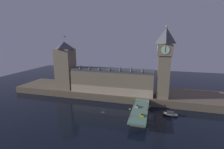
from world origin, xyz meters
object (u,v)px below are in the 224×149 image
Objects in this scene: victoria_tower at (65,65)px; clock_tower at (164,61)px; street_lamp_near at (130,112)px; boat_downstream at (170,114)px; street_lamp_far at (135,98)px; car_southbound_lead at (142,115)px; pedestrian_near_rail at (131,114)px; street_lamp_mid at (148,105)px; pedestrian_far_rail at (135,103)px; car_northbound_lead at (137,106)px; pedestrian_mid_walk at (147,110)px.

clock_tower is at bearing -1.85° from victoria_tower.
street_lamp_near is 0.52× the size of boat_downstream.
victoria_tower is 83.96m from street_lamp_far.
victoria_tower is 101.40m from car_southbound_lead.
clock_tower is 40.48× the size of pedestrian_near_rail.
street_lamp_mid is (89.93, -35.11, -20.98)m from victoria_tower.
pedestrian_near_rail is at bearing -132.70° from street_lamp_mid.
clock_tower is 10.07× the size of street_lamp_near.
street_lamp_far is (-0.40, 6.16, 2.80)m from pedestrian_far_rail.
street_lamp_near reaches higher than street_lamp_far.
street_lamp_mid is at bearing -153.94° from boat_downstream.
street_lamp_far is (-3.06, 11.43, 3.02)m from car_northbound_lead.
street_lamp_near is at bearing -90.00° from street_lamp_far.
pedestrian_mid_walk is 0.26× the size of street_lamp_far.
victoria_tower is at bearing 157.76° from pedestrian_mid_walk.
car_southbound_lead is at bearing -136.46° from boat_downstream.
street_lamp_mid is (8.37, -3.29, 3.74)m from car_northbound_lead.
street_lamp_far is (-22.59, -17.13, -30.39)m from clock_tower.
boat_downstream is at bearing -0.13° from pedestrian_far_rail.
street_lamp_far is (-0.40, 26.67, 2.93)m from pedestrian_near_rail.
street_lamp_far reaches higher than pedestrian_mid_walk.
car_southbound_lead is (86.87, -46.02, -24.82)m from victoria_tower.
victoria_tower is at bearing 178.15° from clock_tower.
pedestrian_far_rail is 23.48m from street_lamp_near.
pedestrian_near_rail is 14.90m from pedestrian_mid_walk.
boat_downstream is (28.39, 20.44, -6.00)m from pedestrian_near_rail.
clock_tower is at bearing 37.18° from street_lamp_far.
victoria_tower is 9.37× the size of street_lamp_far.
car_northbound_lead is 15.16m from car_southbound_lead.
car_southbound_lead is (5.31, -14.20, -0.10)m from car_northbound_lead.
street_lamp_mid is (11.03, -8.56, 3.51)m from pedestrian_far_rail.
street_lamp_far is (-8.37, 25.63, 3.12)m from car_southbound_lead.
pedestrian_near_rail is at bearing -172.59° from car_southbound_lead.
pedestrian_near_rail is at bearing -90.00° from pedestrian_far_rail.
street_lamp_far is at bearing 108.08° from car_southbound_lead.
clock_tower is 44.95m from street_lamp_mid.
street_lamp_mid reaches higher than car_northbound_lead.
pedestrian_far_rail is 29.04m from boat_downstream.
street_lamp_mid reaches higher than pedestrian_far_rail.
pedestrian_far_rail is (-22.19, -23.29, -33.19)m from clock_tower.
clock_tower reaches higher than victoria_tower.
street_lamp_mid is at bearing -109.31° from clock_tower.
car_southbound_lead is 21.04m from pedestrian_far_rail.
pedestrian_far_rail is (-10.63, 10.06, 0.14)m from pedestrian_mid_walk.
car_southbound_lead is at bearing 24.47° from street_lamp_near.
clock_tower is 56.16m from car_southbound_lead.
street_lamp_near reaches higher than car_southbound_lead.
pedestrian_near_rail is at bearing -116.86° from clock_tower.
car_southbound_lead is at bearing -105.65° from street_lamp_mid.
car_northbound_lead is 2.88× the size of pedestrian_near_rail.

